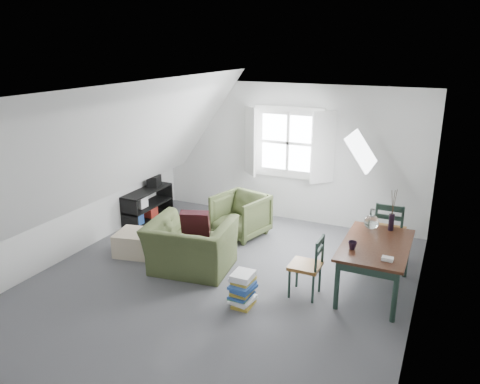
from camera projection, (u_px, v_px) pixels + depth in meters
The scene contains 24 objects.
floor at pixel (220, 282), 6.49m from camera, with size 5.50×5.50×0.00m, color #4A4B4F.
ceiling at pixel (218, 100), 5.73m from camera, with size 5.50×5.50×0.00m, color white.
wall_back at pixel (288, 153), 8.49m from camera, with size 5.00×5.00×0.00m, color silver.
wall_front at pixel (62, 295), 3.73m from camera, with size 5.00×5.00×0.00m, color silver.
wall_left at pixel (73, 175), 7.11m from camera, with size 5.50×5.50×0.00m, color silver.
wall_right at pixel (422, 227), 5.11m from camera, with size 5.50×5.50×0.00m, color silver.
slope_left at pixel (121, 147), 6.57m from camera, with size 5.50×5.50×0.00m, color white.
slope_right at pixel (339, 171), 5.33m from camera, with size 5.50×5.50×0.00m, color white.
dormer_window at pixel (287, 143), 8.36m from camera, with size 1.71×0.35×1.30m.
skylight at pixel (361, 151), 6.46m from camera, with size 0.55×0.75×0.04m, color white.
armchair_near at pixel (192, 270), 6.83m from camera, with size 1.16×1.01×0.75m, color #3E4827.
armchair_far at pixel (241, 235), 8.07m from camera, with size 0.78×0.81×0.73m, color #3E4827.
throw_pillow at pixel (195, 224), 6.76m from camera, with size 0.41×0.12×0.41m, color #360E15.
ottoman at pixel (135, 243), 7.32m from camera, with size 0.54×0.54×0.36m, color #B8A88B.
dining_table at pixel (376, 250), 6.06m from camera, with size 0.83×1.39×0.69m.
demijohn at pixel (371, 222), 6.45m from camera, with size 0.21×0.21×0.29m.
vase_twigs at pixel (391, 221), 6.43m from camera, with size 0.08×0.08×0.59m.
cup at pixel (352, 249), 5.87m from camera, with size 0.11×0.11×0.10m, color black.
paper_box at pixel (387, 259), 5.56m from camera, with size 0.13×0.09×0.04m, color white.
dining_chair_far at pixel (389, 231), 6.95m from camera, with size 0.45×0.45×0.96m.
dining_chair_near at pixel (308, 265), 6.02m from camera, with size 0.39×0.39×0.83m.
media_shelf at pixel (146, 207), 8.66m from camera, with size 0.38×1.14×0.58m.
electronics_box at pixel (154, 181), 8.79m from camera, with size 0.20×0.27×0.22m, color black.
magazine_stack at pixel (243, 289), 5.86m from camera, with size 0.33×0.39×0.44m.
Camera 1 is at (2.68, -5.15, 3.17)m, focal length 35.00 mm.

